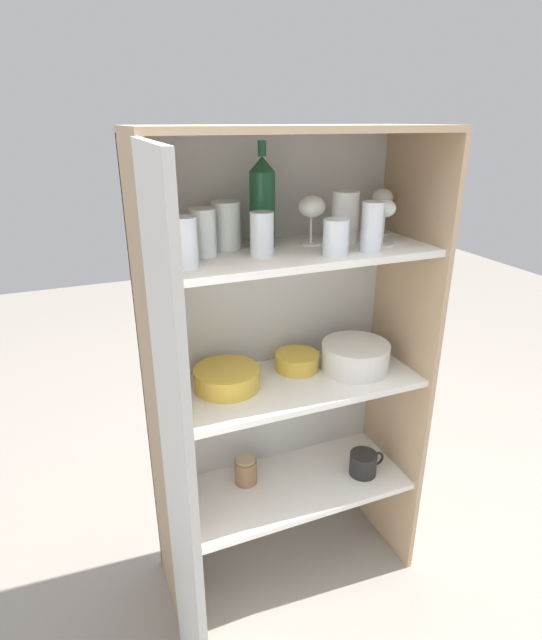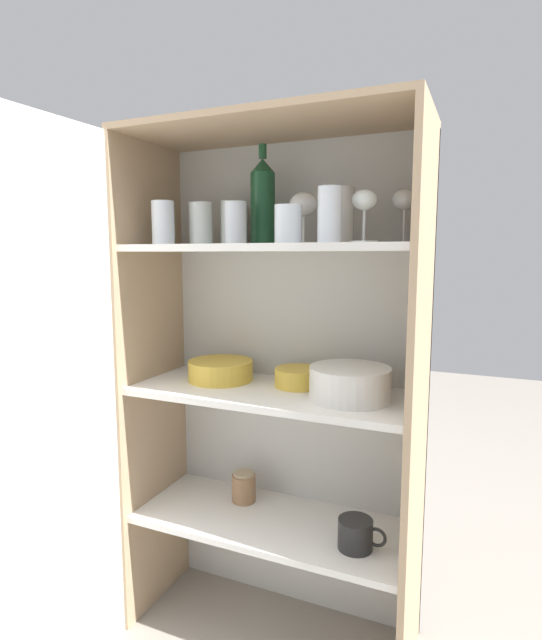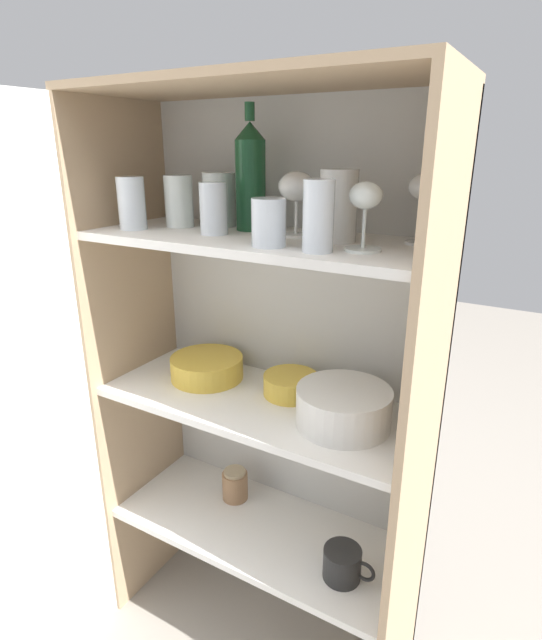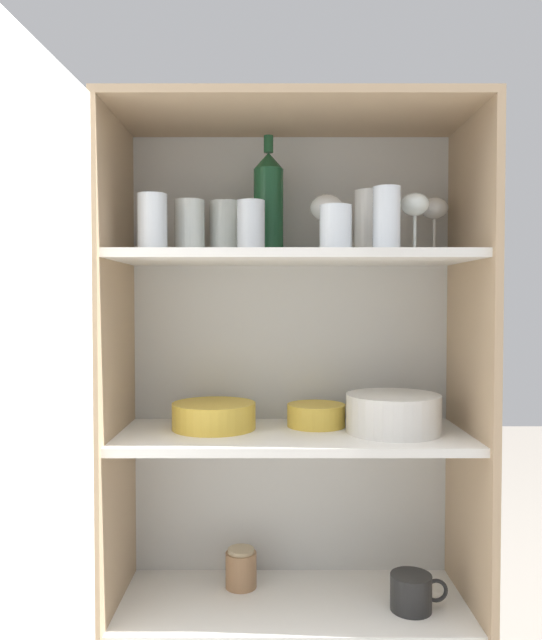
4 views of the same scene
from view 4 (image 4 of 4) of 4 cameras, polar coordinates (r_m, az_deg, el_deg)
name	(u,v)px [view 4 (image 4 of 4)]	position (r m, az deg, el deg)	size (l,w,h in m)	color
cupboard_back_panel	(290,426)	(1.66, 1.72, -9.62)	(0.85, 0.02, 1.50)	silver
cupboard_side_left	(115,441)	(1.54, -14.05, -10.64)	(0.02, 0.37, 1.50)	tan
cupboard_side_right	(468,440)	(1.57, 17.61, -10.45)	(0.02, 0.37, 1.50)	tan
cupboard_top_panel	(292,115)	(1.52, 1.96, 18.25)	(0.85, 0.37, 0.02)	tan
shelf_board_lower	(292,604)	(1.63, 1.91, -24.54)	(0.81, 0.33, 0.02)	white
shelf_board_middle	(292,436)	(1.49, 1.93, -10.58)	(0.81, 0.33, 0.02)	white
shelf_board_upper	(292,258)	(1.46, 1.95, 5.73)	(0.81, 0.33, 0.02)	white
cupboard_door	(48,492)	(1.18, -19.76, -14.60)	(0.04, 0.42, 1.50)	silver
tumbler_glass_0	(151,223)	(1.43, -10.88, 8.75)	(0.07, 0.07, 0.13)	white
tumbler_glass_1	(189,227)	(1.51, -7.53, 8.42)	(0.07, 0.07, 0.13)	white
tumbler_glass_2	(386,218)	(1.39, 10.45, 9.12)	(0.06, 0.06, 0.14)	white
tumbler_glass_3	(371,223)	(1.52, 9.09, 8.79)	(0.08, 0.08, 0.15)	white
tumbler_glass_4	(335,228)	(1.38, 5.85, 8.39)	(0.07, 0.07, 0.10)	white
tumbler_glass_5	(250,226)	(1.44, -1.92, 8.54)	(0.06, 0.06, 0.12)	white
tumbler_glass_6	(225,229)	(1.56, -4.19, 8.32)	(0.08, 0.08, 0.13)	white
wine_glass_0	(434,212)	(1.61, 14.64, 9.49)	(0.07, 0.07, 0.14)	white
wine_glass_1	(326,211)	(1.52, 5.05, 9.93)	(0.08, 0.08, 0.14)	white
wine_glass_2	(414,211)	(1.46, 12.94, 9.70)	(0.07, 0.07, 0.13)	white
wine_bottle	(268,203)	(1.55, -0.30, 10.64)	(0.07, 0.07, 0.29)	#194728
plate_stack_white	(393,413)	(1.51, 11.05, -8.37)	(0.22, 0.22, 0.09)	silver
mixing_bowl_large	(213,414)	(1.53, -5.32, -8.60)	(0.20, 0.20, 0.06)	gold
serving_bowl_small	(315,414)	(1.56, 4.08, -8.56)	(0.14, 0.14, 0.05)	gold
coffee_mug_primary	(411,592)	(1.60, 12.68, -23.11)	(0.13, 0.09, 0.08)	black
storage_jar	(240,568)	(1.67, -2.83, -21.73)	(0.08, 0.08, 0.10)	#99704C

